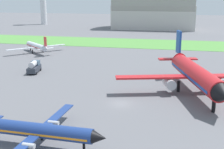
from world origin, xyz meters
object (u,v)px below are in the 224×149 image
(airplane_foreground_turboprop, at_px, (38,130))
(fuel_truck_near_gate, at_px, (34,67))
(airplane_midfield_jet, at_px, (195,74))
(airplane_taxiing_turboprop, at_px, (37,46))

(airplane_foreground_turboprop, xyz_separation_m, fuel_truck_near_gate, (-20.49, 39.10, -0.93))
(airplane_foreground_turboprop, bearing_deg, airplane_midfield_jet, 55.41)
(airplane_midfield_jet, distance_m, airplane_foreground_turboprop, 37.10)
(airplane_taxiing_turboprop, height_order, airplane_midfield_jet, airplane_midfield_jet)
(airplane_taxiing_turboprop, bearing_deg, airplane_foreground_turboprop, 157.71)
(airplane_taxiing_turboprop, distance_m, airplane_foreground_turboprop, 74.69)
(airplane_taxiing_turboprop, xyz_separation_m, airplane_midfield_jet, (55.13, -36.82, 1.84))
(airplane_foreground_turboprop, relative_size, fuel_truck_near_gate, 3.34)
(airplane_taxiing_turboprop, xyz_separation_m, airplane_foreground_turboprop, (33.38, -66.81, 0.02))
(airplane_midfield_jet, xyz_separation_m, airplane_foreground_turboprop, (-21.76, -29.99, -1.82))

